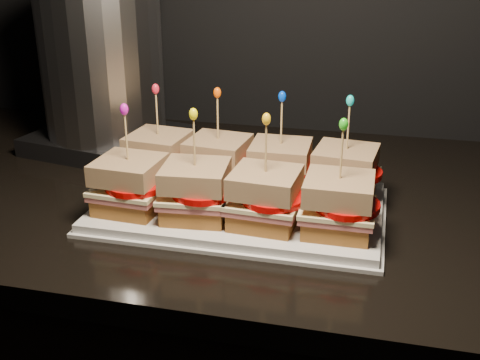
# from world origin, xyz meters

# --- Properties ---
(granite_slab) EXTENTS (2.30, 0.73, 0.04)m
(granite_slab) POSITION_xyz_m (-0.13, 1.65, 0.85)
(granite_slab) COLOR black
(granite_slab) RESTS_ON cabinet
(platter) EXTENTS (0.42, 0.26, 0.02)m
(platter) POSITION_xyz_m (-0.41, 1.55, 0.88)
(platter) COLOR silver
(platter) RESTS_ON granite_slab
(platter_rim) EXTENTS (0.44, 0.27, 0.01)m
(platter_rim) POSITION_xyz_m (-0.41, 1.55, 0.87)
(platter_rim) COLOR silver
(platter_rim) RESTS_ON granite_slab
(sandwich_0_bread_bot) EXTENTS (0.10, 0.10, 0.02)m
(sandwich_0_bread_bot) POSITION_xyz_m (-0.56, 1.61, 0.90)
(sandwich_0_bread_bot) COLOR brown
(sandwich_0_bread_bot) RESTS_ON platter
(sandwich_0_ham) EXTENTS (0.11, 0.10, 0.01)m
(sandwich_0_ham) POSITION_xyz_m (-0.56, 1.61, 0.92)
(sandwich_0_ham) COLOR #C0585C
(sandwich_0_ham) RESTS_ON sandwich_0_bread_bot
(sandwich_0_cheese) EXTENTS (0.11, 0.11, 0.01)m
(sandwich_0_cheese) POSITION_xyz_m (-0.56, 1.61, 0.92)
(sandwich_0_cheese) COLOR #F9E9A8
(sandwich_0_cheese) RESTS_ON sandwich_0_ham
(sandwich_0_tomato) EXTENTS (0.09, 0.09, 0.01)m
(sandwich_0_tomato) POSITION_xyz_m (-0.55, 1.61, 0.93)
(sandwich_0_tomato) COLOR red
(sandwich_0_tomato) RESTS_ON sandwich_0_cheese
(sandwich_0_bread_top) EXTENTS (0.10, 0.10, 0.03)m
(sandwich_0_bread_top) POSITION_xyz_m (-0.56, 1.61, 0.95)
(sandwich_0_bread_top) COLOR #50240C
(sandwich_0_bread_top) RESTS_ON sandwich_0_tomato
(sandwich_0_pick) EXTENTS (0.00, 0.00, 0.09)m
(sandwich_0_pick) POSITION_xyz_m (-0.56, 1.61, 1.00)
(sandwich_0_pick) COLOR tan
(sandwich_0_pick) RESTS_ON sandwich_0_bread_top
(sandwich_0_frill) EXTENTS (0.01, 0.01, 0.02)m
(sandwich_0_frill) POSITION_xyz_m (-0.56, 1.61, 1.04)
(sandwich_0_frill) COLOR red
(sandwich_0_frill) RESTS_ON sandwich_0_pick
(sandwich_1_bread_bot) EXTENTS (0.10, 0.10, 0.02)m
(sandwich_1_bread_bot) POSITION_xyz_m (-0.46, 1.61, 0.90)
(sandwich_1_bread_bot) COLOR brown
(sandwich_1_bread_bot) RESTS_ON platter
(sandwich_1_ham) EXTENTS (0.11, 0.10, 0.01)m
(sandwich_1_ham) POSITION_xyz_m (-0.46, 1.61, 0.92)
(sandwich_1_ham) COLOR #C0585C
(sandwich_1_ham) RESTS_ON sandwich_1_bread_bot
(sandwich_1_cheese) EXTENTS (0.11, 0.11, 0.01)m
(sandwich_1_cheese) POSITION_xyz_m (-0.46, 1.61, 0.92)
(sandwich_1_cheese) COLOR #F9E9A8
(sandwich_1_cheese) RESTS_ON sandwich_1_ham
(sandwich_1_tomato) EXTENTS (0.09, 0.09, 0.01)m
(sandwich_1_tomato) POSITION_xyz_m (-0.44, 1.61, 0.93)
(sandwich_1_tomato) COLOR red
(sandwich_1_tomato) RESTS_ON sandwich_1_cheese
(sandwich_1_bread_top) EXTENTS (0.10, 0.10, 0.03)m
(sandwich_1_bread_top) POSITION_xyz_m (-0.46, 1.61, 0.95)
(sandwich_1_bread_top) COLOR #50240C
(sandwich_1_bread_top) RESTS_ON sandwich_1_tomato
(sandwich_1_pick) EXTENTS (0.00, 0.00, 0.09)m
(sandwich_1_pick) POSITION_xyz_m (-0.46, 1.61, 1.00)
(sandwich_1_pick) COLOR tan
(sandwich_1_pick) RESTS_ON sandwich_1_bread_top
(sandwich_1_frill) EXTENTS (0.01, 0.01, 0.02)m
(sandwich_1_frill) POSITION_xyz_m (-0.46, 1.61, 1.04)
(sandwich_1_frill) COLOR #F75303
(sandwich_1_frill) RESTS_ON sandwich_1_pick
(sandwich_2_bread_bot) EXTENTS (0.09, 0.09, 0.02)m
(sandwich_2_bread_bot) POSITION_xyz_m (-0.36, 1.61, 0.90)
(sandwich_2_bread_bot) COLOR brown
(sandwich_2_bread_bot) RESTS_ON platter
(sandwich_2_ham) EXTENTS (0.10, 0.10, 0.01)m
(sandwich_2_ham) POSITION_xyz_m (-0.36, 1.61, 0.92)
(sandwich_2_ham) COLOR #C0585C
(sandwich_2_ham) RESTS_ON sandwich_2_bread_bot
(sandwich_2_cheese) EXTENTS (0.10, 0.10, 0.01)m
(sandwich_2_cheese) POSITION_xyz_m (-0.36, 1.61, 0.92)
(sandwich_2_cheese) COLOR #F9E9A8
(sandwich_2_cheese) RESTS_ON sandwich_2_ham
(sandwich_2_tomato) EXTENTS (0.09, 0.09, 0.01)m
(sandwich_2_tomato) POSITION_xyz_m (-0.34, 1.61, 0.93)
(sandwich_2_tomato) COLOR red
(sandwich_2_tomato) RESTS_ON sandwich_2_cheese
(sandwich_2_bread_top) EXTENTS (0.09, 0.09, 0.03)m
(sandwich_2_bread_top) POSITION_xyz_m (-0.36, 1.61, 0.95)
(sandwich_2_bread_top) COLOR #50240C
(sandwich_2_bread_top) RESTS_ON sandwich_2_tomato
(sandwich_2_pick) EXTENTS (0.00, 0.00, 0.09)m
(sandwich_2_pick) POSITION_xyz_m (-0.36, 1.61, 1.00)
(sandwich_2_pick) COLOR tan
(sandwich_2_pick) RESTS_ON sandwich_2_bread_top
(sandwich_2_frill) EXTENTS (0.01, 0.01, 0.02)m
(sandwich_2_frill) POSITION_xyz_m (-0.36, 1.61, 1.04)
(sandwich_2_frill) COLOR #023AD6
(sandwich_2_frill) RESTS_ON sandwich_2_pick
(sandwich_3_bread_bot) EXTENTS (0.10, 0.10, 0.02)m
(sandwich_3_bread_bot) POSITION_xyz_m (-0.25, 1.61, 0.90)
(sandwich_3_bread_bot) COLOR brown
(sandwich_3_bread_bot) RESTS_ON platter
(sandwich_3_ham) EXTENTS (0.11, 0.10, 0.01)m
(sandwich_3_ham) POSITION_xyz_m (-0.25, 1.61, 0.92)
(sandwich_3_ham) COLOR #C0585C
(sandwich_3_ham) RESTS_ON sandwich_3_bread_bot
(sandwich_3_cheese) EXTENTS (0.11, 0.11, 0.01)m
(sandwich_3_cheese) POSITION_xyz_m (-0.25, 1.61, 0.92)
(sandwich_3_cheese) COLOR #F9E9A8
(sandwich_3_cheese) RESTS_ON sandwich_3_ham
(sandwich_3_tomato) EXTENTS (0.09, 0.09, 0.01)m
(sandwich_3_tomato) POSITION_xyz_m (-0.24, 1.61, 0.93)
(sandwich_3_tomato) COLOR red
(sandwich_3_tomato) RESTS_ON sandwich_3_cheese
(sandwich_3_bread_top) EXTENTS (0.10, 0.10, 0.03)m
(sandwich_3_bread_top) POSITION_xyz_m (-0.25, 1.61, 0.95)
(sandwich_3_bread_top) COLOR #50240C
(sandwich_3_bread_top) RESTS_ON sandwich_3_tomato
(sandwich_3_pick) EXTENTS (0.00, 0.00, 0.09)m
(sandwich_3_pick) POSITION_xyz_m (-0.25, 1.61, 1.00)
(sandwich_3_pick) COLOR tan
(sandwich_3_pick) RESTS_ON sandwich_3_bread_top
(sandwich_3_frill) EXTENTS (0.01, 0.01, 0.02)m
(sandwich_3_frill) POSITION_xyz_m (-0.25, 1.61, 1.04)
(sandwich_3_frill) COLOR #12B4AF
(sandwich_3_frill) RESTS_ON sandwich_3_pick
(sandwich_4_bread_bot) EXTENTS (0.09, 0.09, 0.02)m
(sandwich_4_bread_bot) POSITION_xyz_m (-0.56, 1.49, 0.90)
(sandwich_4_bread_bot) COLOR brown
(sandwich_4_bread_bot) RESTS_ON platter
(sandwich_4_ham) EXTENTS (0.10, 0.10, 0.01)m
(sandwich_4_ham) POSITION_xyz_m (-0.56, 1.49, 0.92)
(sandwich_4_ham) COLOR #C0585C
(sandwich_4_ham) RESTS_ON sandwich_4_bread_bot
(sandwich_4_cheese) EXTENTS (0.11, 0.10, 0.01)m
(sandwich_4_cheese) POSITION_xyz_m (-0.56, 1.49, 0.92)
(sandwich_4_cheese) COLOR #F9E9A8
(sandwich_4_cheese) RESTS_ON sandwich_4_ham
(sandwich_4_tomato) EXTENTS (0.09, 0.09, 0.01)m
(sandwich_4_tomato) POSITION_xyz_m (-0.55, 1.48, 0.93)
(sandwich_4_tomato) COLOR red
(sandwich_4_tomato) RESTS_ON sandwich_4_cheese
(sandwich_4_bread_top) EXTENTS (0.10, 0.10, 0.03)m
(sandwich_4_bread_top) POSITION_xyz_m (-0.56, 1.49, 0.95)
(sandwich_4_bread_top) COLOR #50240C
(sandwich_4_bread_top) RESTS_ON sandwich_4_tomato
(sandwich_4_pick) EXTENTS (0.00, 0.00, 0.09)m
(sandwich_4_pick) POSITION_xyz_m (-0.56, 1.49, 1.00)
(sandwich_4_pick) COLOR tan
(sandwich_4_pick) RESTS_ON sandwich_4_bread_top
(sandwich_4_frill) EXTENTS (0.01, 0.01, 0.02)m
(sandwich_4_frill) POSITION_xyz_m (-0.56, 1.49, 1.04)
(sandwich_4_frill) COLOR #C713AD
(sandwich_4_frill) RESTS_ON sandwich_4_pick
(sandwich_5_bread_bot) EXTENTS (0.10, 0.10, 0.02)m
(sandwich_5_bread_bot) POSITION_xyz_m (-0.46, 1.49, 0.90)
(sandwich_5_bread_bot) COLOR brown
(sandwich_5_bread_bot) RESTS_ON platter
(sandwich_5_ham) EXTENTS (0.11, 0.10, 0.01)m
(sandwich_5_ham) POSITION_xyz_m (-0.46, 1.49, 0.92)
(sandwich_5_ham) COLOR #C0585C
(sandwich_5_ham) RESTS_ON sandwich_5_bread_bot
(sandwich_5_cheese) EXTENTS (0.11, 0.11, 0.01)m
(sandwich_5_cheese) POSITION_xyz_m (-0.46, 1.49, 0.92)
(sandwich_5_cheese) COLOR #F9E9A8
(sandwich_5_cheese) RESTS_ON sandwich_5_ham
(sandwich_5_tomato) EXTENTS (0.09, 0.09, 0.01)m
(sandwich_5_tomato) POSITION_xyz_m (-0.44, 1.48, 0.93)
(sandwich_5_tomato) COLOR red
(sandwich_5_tomato) RESTS_ON sandwich_5_cheese
(sandwich_5_bread_top) EXTENTS (0.10, 0.10, 0.03)m
(sandwich_5_bread_top) POSITION_xyz_m (-0.46, 1.49, 0.95)
(sandwich_5_bread_top) COLOR #50240C
(sandwich_5_bread_top) RESTS_ON sandwich_5_tomato
(sandwich_5_pick) EXTENTS (0.00, 0.00, 0.09)m
(sandwich_5_pick) POSITION_xyz_m (-0.46, 1.49, 1.00)
(sandwich_5_pick) COLOR tan
(sandwich_5_pick) RESTS_ON sandwich_5_bread_top
(sandwich_5_frill) EXTENTS (0.01, 0.01, 0.02)m
(sandwich_5_frill) POSITION_xyz_m (-0.46, 1.49, 1.04)
(sandwich_5_frill) COLOR #F8E507
(sandwich_5_frill) RESTS_ON sandwich_5_pick
(sandwich_6_bread_bot) EXTENTS (0.09, 0.09, 0.02)m
(sandwich_6_bread_bot) POSITION_xyz_m (-0.36, 1.49, 0.90)
(sandwich_6_bread_bot) COLOR brown
(sandwich_6_bread_bot) RESTS_ON platter
(sandwich_6_ham) EXTENTS (0.10, 0.10, 0.01)m
(sandwich_6_ham) POSITION_xyz_m (-0.36, 1.49, 0.92)
(sandwich_6_ham) COLOR #C0585C
(sandwich_6_ham) RESTS_ON sandwich_6_bread_bot
(sandwich_6_cheese) EXTENTS (0.11, 0.10, 0.01)m
(sandwich_6_cheese) POSITION_xyz_m (-0.36, 1.49, 0.92)
(sandwich_6_cheese) COLOR #F9E9A8
(sandwich_6_cheese) RESTS_ON sandwich_6_ham
(sandwich_6_tomato) EXTENTS (0.09, 0.09, 0.01)m
(sandwich_6_tomato) POSITION_xyz_m (-0.34, 1.48, 0.93)
(sandwich_6_tomato) COLOR red
(sandwich_6_tomato) RESTS_ON sandwich_6_cheese
(sandwich_6_bread_top) EXTENTS (0.10, 0.10, 0.03)m
(sandwich_6_bread_top) POSITION_xyz_m (-0.36, 1.49, 0.95)
(sandwich_6_bread_top) COLOR #50240C
(sandwich_6_bread_top) RESTS_ON sandwich_6_tomato
(sandwich_6_pick) EXTENTS (0.00, 0.00, 0.09)m
(sandwich_6_pick) POSITION_xyz_m (-0.36, 1.49, 1.00)
(sandwich_6_pick) COLOR tan
(sandwich_6_pick) RESTS_ON sandwich_6_bread_top
(sandwich_6_frill) EXTENTS (0.01, 0.01, 0.02)m
(sandwich_6_frill) POSITION_xyz_m (-0.36, 1.49, 1.04)
(sandwich_6_frill) COLOR gold
(sandwich_6_frill) RESTS_ON sandwich_6_pick
(sandwich_7_bread_bot) EXTENTS (0.09, 0.09, 0.02)m
(sandwich_7_bread_bot) POSITION_xyz_m (-0.25, 1.49, 0.90)
(sandwich_7_bread_bot) COLOR brown
(sandwich_7_bread_bot) RESTS_ON platter
(sandwich_7_ham) EXTENTS (0.10, 0.09, 0.01)m
(sandwich_7_ham) POSITION_xyz_m (-0.25, 1.49, 0.92)
(sandwich_7_ham) COLOR #C0585C
(sandwich_7_ham) RESTS_ON sandwich_7_bread_bot
(sandwich_7_cheese) EXTENTS (0.10, 0.10, 0.01)m
(sandwich_7_cheese) POSITION_xyz_m (-0.25, 1.49, 0.92)
(sandwich_7_cheese) COLOR #F9E9A8
(sandwich_7_cheese) RESTS_ON sandwich_7_ham
(sandwich_7_tomato) EXTENTS (0.09, 0.09, 0.01)m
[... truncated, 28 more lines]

